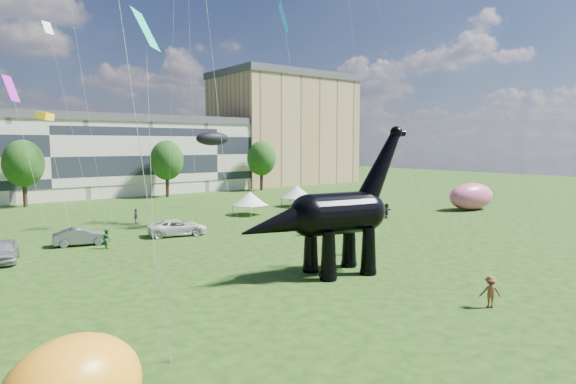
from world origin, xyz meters
TOP-DOWN VIEW (x-y plane):
  - ground at (0.00, 0.00)m, footprint 220.00×220.00m
  - terrace_row at (-8.00, 62.00)m, footprint 78.00×11.00m
  - apartment_block at (40.00, 65.00)m, footprint 28.00×18.00m
  - tree_mid_left at (-12.00, 53.00)m, footprint 5.20×5.20m
  - tree_mid_right at (8.00, 53.00)m, footprint 5.20×5.20m
  - tree_far_right at (26.00, 53.00)m, footprint 5.20×5.20m
  - dinosaur_sculpture at (-2.07, 3.75)m, footprint 12.19×4.26m
  - car_silver at (-18.49, 20.29)m, footprint 2.78×4.87m
  - car_grey at (-12.56, 22.90)m, footprint 4.63×2.45m
  - car_white at (-4.40, 22.07)m, footprint 5.78×3.71m
  - car_dark at (10.35, 20.25)m, footprint 3.66×5.88m
  - gazebo_near at (7.89, 28.86)m, footprint 4.83×4.83m
  - gazebo_far at (17.05, 31.44)m, footprint 4.09×4.09m
  - inflatable_pink at (32.59, 15.38)m, footprint 7.35×4.50m
  - visitors at (1.91, 15.01)m, footprint 41.80×41.56m
  - kites at (-14.38, 10.72)m, footprint 54.80×46.76m

SIDE VIEW (x-z plane):
  - ground at x=0.00m, z-range 0.00..0.00m
  - car_grey at x=-12.56m, z-range 0.00..1.45m
  - car_white at x=-4.40m, z-range 0.00..1.48m
  - car_silver at x=-18.49m, z-range 0.00..1.56m
  - car_dark at x=10.35m, z-range 0.00..1.59m
  - visitors at x=1.91m, z-range -0.06..1.77m
  - inflatable_pink at x=32.59m, z-range 0.00..3.45m
  - gazebo_near at x=7.89m, z-range 0.56..3.30m
  - gazebo_far at x=17.05m, z-range 0.57..3.39m
  - dinosaur_sculpture at x=-2.07m, z-range -1.22..8.71m
  - terrace_row at x=-8.00m, z-range 0.00..12.00m
  - tree_mid_left at x=-12.00m, z-range 1.57..11.01m
  - tree_mid_right at x=8.00m, z-range 1.57..11.01m
  - tree_far_right at x=26.00m, z-range 1.57..11.01m
  - apartment_block at x=40.00m, z-range 0.00..22.00m
  - kites at x=-14.38m, z-range 1.57..30.26m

